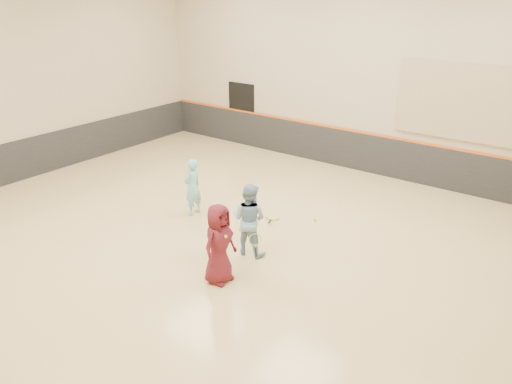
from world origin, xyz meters
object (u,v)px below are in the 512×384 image
Objects in this scene: girl at (193,187)px; spare_racket at (273,215)px; young_man at (219,244)px; instructor at (249,219)px.

girl reaches higher than spare_racket.
young_man reaches higher than spare_racket.
instructor is at bearing 73.17° from girl.
girl is 2.45m from instructor.
spare_racket is at bearing -79.55° from instructor.
young_man is 2.14× the size of spare_racket.
instructor is 1.92m from spare_racket.
spare_racket is at bearing 119.09° from girl.
instructor reaches higher than girl.
young_man is at bearing 91.46° from instructor.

